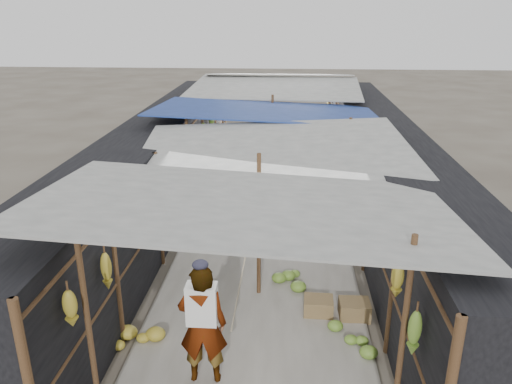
% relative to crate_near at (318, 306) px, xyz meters
% --- Properties ---
extents(aisle_slab, '(3.60, 16.00, 0.02)m').
position_rel_crate_near_xyz_m(aisle_slab, '(-1.03, 4.08, -0.13)').
color(aisle_slab, '#9E998E').
rests_on(aisle_slab, ground).
extents(stall_left, '(1.40, 15.00, 2.30)m').
position_rel_crate_near_xyz_m(stall_left, '(-3.73, 4.08, 1.01)').
color(stall_left, black).
rests_on(stall_left, ground).
extents(stall_right, '(1.40, 15.00, 2.30)m').
position_rel_crate_near_xyz_m(stall_right, '(1.67, 4.08, 1.01)').
color(stall_right, black).
rests_on(stall_right, ground).
extents(crate_near, '(0.49, 0.40, 0.29)m').
position_rel_crate_near_xyz_m(crate_near, '(0.00, 0.00, 0.00)').
color(crate_near, olive).
rests_on(crate_near, ground).
extents(crate_mid, '(0.50, 0.41, 0.30)m').
position_rel_crate_near_xyz_m(crate_mid, '(0.59, -0.06, 0.00)').
color(crate_mid, olive).
rests_on(crate_mid, ground).
extents(crate_back, '(0.45, 0.39, 0.26)m').
position_rel_crate_near_xyz_m(crate_back, '(-1.03, 4.99, -0.02)').
color(crate_back, olive).
rests_on(crate_back, ground).
extents(black_basin, '(0.54, 0.54, 0.16)m').
position_rel_crate_near_xyz_m(black_basin, '(-0.12, 4.85, -0.06)').
color(black_basin, black).
rests_on(black_basin, ground).
extents(vendor_elderly, '(0.66, 0.46, 1.76)m').
position_rel_crate_near_xyz_m(vendor_elderly, '(-1.63, -1.68, 0.73)').
color(vendor_elderly, white).
rests_on(vendor_elderly, ground).
extents(shopper_blue, '(0.84, 0.79, 1.38)m').
position_rel_crate_near_xyz_m(shopper_blue, '(-1.55, 2.55, 0.55)').
color(shopper_blue, navy).
rests_on(shopper_blue, ground).
extents(vendor_seated, '(0.37, 0.62, 0.95)m').
position_rel_crate_near_xyz_m(vendor_seated, '(0.53, 5.47, 0.33)').
color(vendor_seated, '#49443F').
rests_on(vendor_seated, ground).
extents(market_canopy, '(5.62, 15.20, 2.77)m').
position_rel_crate_near_xyz_m(market_canopy, '(-1.00, 4.42, 2.26)').
color(market_canopy, brown).
rests_on(market_canopy, ground).
extents(hanging_bananas, '(3.94, 13.81, 0.82)m').
position_rel_crate_near_xyz_m(hanging_bananas, '(-1.00, 4.17, 1.50)').
color(hanging_bananas, '#A18E29').
rests_on(hanging_bananas, ground).
extents(floor_bananas, '(3.96, 10.21, 0.33)m').
position_rel_crate_near_xyz_m(floor_bananas, '(-0.85, 2.54, 0.00)').
color(floor_bananas, olive).
rests_on(floor_bananas, ground).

